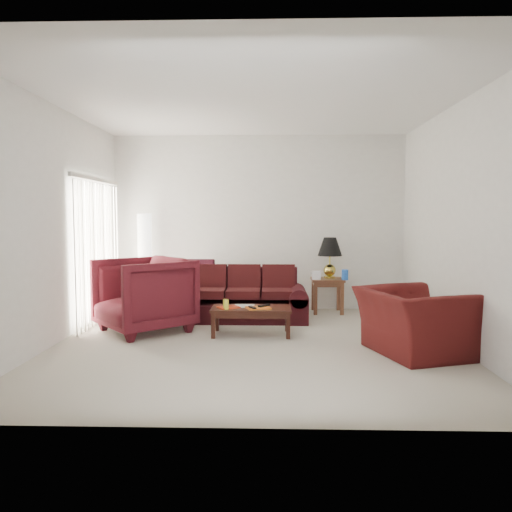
{
  "coord_description": "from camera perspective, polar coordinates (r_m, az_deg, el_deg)",
  "views": [
    {
      "loc": [
        0.21,
        -6.16,
        1.6
      ],
      "look_at": [
        0.0,
        0.85,
        1.05
      ],
      "focal_mm": 35.0,
      "sensor_mm": 36.0,
      "label": 1
    }
  ],
  "objects": [
    {
      "name": "remote_b",
      "position": [
        6.76,
        0.91,
        -5.69
      ],
      "size": [
        0.17,
        0.18,
        0.02
      ],
      "primitive_type": "cube",
      "rotation": [
        0.0,
        0.0,
        -0.73
      ],
      "color": "black",
      "rests_on": "coffee_table"
    },
    {
      "name": "floor",
      "position": [
        6.36,
        -0.23,
        -10.07
      ],
      "size": [
        5.0,
        5.0,
        0.0
      ],
      "primitive_type": "plane",
      "color": "#BCB5A0",
      "rests_on": "ground"
    },
    {
      "name": "blue_canister",
      "position": [
        8.27,
        10.13,
        -2.12
      ],
      "size": [
        0.12,
        0.12,
        0.17
      ],
      "primitive_type": "cylinder",
      "rotation": [
        0.0,
        0.0,
        -0.11
      ],
      "color": "#194AA5",
      "rests_on": "end_table"
    },
    {
      "name": "end_table",
      "position": [
        8.46,
        8.15,
        -4.49
      ],
      "size": [
        0.58,
        0.58,
        0.57
      ],
      "primitive_type": null,
      "rotation": [
        0.0,
        0.0,
        0.1
      ],
      "color": "#5A2D1F",
      "rests_on": "ground"
    },
    {
      "name": "magazine_white",
      "position": [
        6.86,
        -1.35,
        -5.72
      ],
      "size": [
        0.27,
        0.2,
        0.02
      ],
      "primitive_type": "cube",
      "rotation": [
        0.0,
        0.0,
        -0.0
      ],
      "color": "silver",
      "rests_on": "coffee_table"
    },
    {
      "name": "armchair_right",
      "position": [
        6.13,
        17.5,
        -7.19
      ],
      "size": [
        1.33,
        1.42,
        0.76
      ],
      "primitive_type": "imported",
      "rotation": [
        0.0,
        0.0,
        1.88
      ],
      "color": "#420F0F",
      "rests_on": "ground"
    },
    {
      "name": "magazine_orange",
      "position": [
        6.71,
        0.23,
        -5.94
      ],
      "size": [
        0.37,
        0.32,
        0.02
      ],
      "primitive_type": "cube",
      "rotation": [
        0.0,
        0.0,
        0.35
      ],
      "color": "orange",
      "rests_on": "coffee_table"
    },
    {
      "name": "remote_a",
      "position": [
        6.64,
        -0.42,
        -5.89
      ],
      "size": [
        0.11,
        0.17,
        0.02
      ],
      "primitive_type": "cube",
      "rotation": [
        0.0,
        0.0,
        0.46
      ],
      "color": "black",
      "rests_on": "coffee_table"
    },
    {
      "name": "floor_lamp",
      "position": [
        8.66,
        -12.58,
        -0.68
      ],
      "size": [
        0.29,
        0.29,
        1.68
      ],
      "primitive_type": null,
      "rotation": [
        0.0,
        0.0,
        -0.06
      ],
      "color": "white",
      "rests_on": "ground"
    },
    {
      "name": "blinds",
      "position": [
        7.92,
        -17.68,
        0.51
      ],
      "size": [
        0.1,
        2.0,
        2.16
      ],
      "primitive_type": "cube",
      "color": "silver",
      "rests_on": "ground"
    },
    {
      "name": "magazine_red",
      "position": [
        6.77,
        -3.15,
        -5.87
      ],
      "size": [
        0.34,
        0.31,
        0.02
      ],
      "primitive_type": "cube",
      "rotation": [
        0.0,
        0.0,
        0.49
      ],
      "color": "#AF2E11",
      "rests_on": "coffee_table"
    },
    {
      "name": "throw_pillow",
      "position": [
        8.39,
        -6.29,
        -1.89
      ],
      "size": [
        0.45,
        0.23,
        0.46
      ],
      "primitive_type": "cube",
      "rotation": [
        -0.21,
        0.0,
        -0.03
      ],
      "color": "black",
      "rests_on": "sofa"
    },
    {
      "name": "sofa",
      "position": [
        7.73,
        -1.41,
        -4.44
      ],
      "size": [
        2.0,
        0.95,
        0.8
      ],
      "primitive_type": null,
      "rotation": [
        0.0,
        0.0,
        -0.05
      ],
      "color": "black",
      "rests_on": "ground"
    },
    {
      "name": "yellow_glass",
      "position": [
        6.66,
        -3.47,
        -5.53
      ],
      "size": [
        0.09,
        0.09,
        0.13
      ],
      "primitive_type": "cylinder",
      "rotation": [
        0.0,
        0.0,
        0.24
      ],
      "color": "yellow",
      "rests_on": "coffee_table"
    },
    {
      "name": "clock",
      "position": [
        8.24,
        6.91,
        -2.19
      ],
      "size": [
        0.15,
        0.06,
        0.15
      ],
      "primitive_type": "cube",
      "rotation": [
        0.0,
        0.0,
        -0.04
      ],
      "color": "silver",
      "rests_on": "end_table"
    },
    {
      "name": "picture_frame",
      "position": [
        8.52,
        6.93,
        -1.88
      ],
      "size": [
        0.21,
        0.22,
        0.06
      ],
      "primitive_type": "cube",
      "rotation": [
        1.36,
        0.0,
        0.55
      ],
      "color": "white",
      "rests_on": "end_table"
    },
    {
      "name": "armchair_left",
      "position": [
        7.12,
        -12.72,
        -4.34
      ],
      "size": [
        1.59,
        1.59,
        1.04
      ],
      "primitive_type": "imported",
      "rotation": [
        0.0,
        0.0,
        -0.86
      ],
      "color": "#451017",
      "rests_on": "ground"
    },
    {
      "name": "table_lamp",
      "position": [
        8.45,
        8.43,
        -0.21
      ],
      "size": [
        0.51,
        0.51,
        0.68
      ],
      "primitive_type": null,
      "rotation": [
        0.0,
        0.0,
        -0.3
      ],
      "color": "gold",
      "rests_on": "end_table"
    },
    {
      "name": "coffee_table",
      "position": [
        6.83,
        -0.54,
        -7.44
      ],
      "size": [
        1.15,
        0.7,
        0.38
      ],
      "primitive_type": null,
      "rotation": [
        0.0,
        0.0,
        0.16
      ],
      "color": "black",
      "rests_on": "ground"
    }
  ]
}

